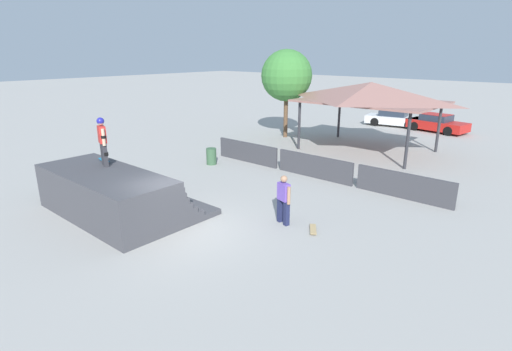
# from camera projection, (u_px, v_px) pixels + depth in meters

# --- Properties ---
(ground_plane) EXTENTS (160.00, 160.00, 0.00)m
(ground_plane) POSITION_uv_depth(u_px,v_px,m) (183.00, 230.00, 13.15)
(ground_plane) COLOR #A3A09B
(quarter_pipe_ramp) EXTENTS (5.80, 3.95, 1.63)m
(quarter_pipe_ramp) POSITION_uv_depth(u_px,v_px,m) (114.00, 195.00, 14.26)
(quarter_pipe_ramp) COLOR #424247
(quarter_pipe_ramp) RESTS_ON ground
(skater_on_deck) EXTENTS (0.76, 0.41, 1.77)m
(skater_on_deck) POSITION_uv_depth(u_px,v_px,m) (102.00, 138.00, 14.37)
(skater_on_deck) COLOR #2D2D33
(skater_on_deck) RESTS_ON quarter_pipe_ramp
(skateboard_on_deck) EXTENTS (0.84, 0.37, 0.09)m
(skateboard_on_deck) POSITION_uv_depth(u_px,v_px,m) (104.00, 160.00, 15.14)
(skateboard_on_deck) COLOR blue
(skateboard_on_deck) RESTS_ON quarter_pipe_ramp
(bystander_walking) EXTENTS (0.69, 0.35, 1.72)m
(bystander_walking) POSITION_uv_depth(u_px,v_px,m) (284.00, 197.00, 13.40)
(bystander_walking) COLOR #1E2347
(bystander_walking) RESTS_ON ground
(skateboard_on_ground) EXTENTS (0.64, 0.79, 0.09)m
(skateboard_on_ground) POSITION_uv_depth(u_px,v_px,m) (313.00, 230.00, 13.06)
(skateboard_on_ground) COLOR green
(skateboard_on_ground) RESTS_ON ground
(barrier_fence) EXTENTS (12.36, 0.12, 1.05)m
(barrier_fence) POSITION_uv_depth(u_px,v_px,m) (314.00, 167.00, 18.50)
(barrier_fence) COLOR #3D3D42
(barrier_fence) RESTS_ON ground
(pavilion_shelter) EXTENTS (7.64, 5.51, 3.98)m
(pavilion_shelter) POSITION_uv_depth(u_px,v_px,m) (371.00, 92.00, 22.73)
(pavilion_shelter) COLOR #2D2D33
(pavilion_shelter) RESTS_ON ground
(tree_beside_pavilion) EXTENTS (3.36, 3.36, 5.80)m
(tree_beside_pavilion) POSITION_uv_depth(u_px,v_px,m) (287.00, 76.00, 26.28)
(tree_beside_pavilion) COLOR brown
(tree_beside_pavilion) RESTS_ON ground
(trash_bin) EXTENTS (0.52, 0.52, 0.85)m
(trash_bin) POSITION_uv_depth(u_px,v_px,m) (211.00, 156.00, 20.71)
(trash_bin) COLOR #385B3D
(trash_bin) RESTS_ON ground
(parked_car_white) EXTENTS (4.44, 2.23, 1.27)m
(parked_car_white) POSITION_uv_depth(u_px,v_px,m) (394.00, 118.00, 31.31)
(parked_car_white) COLOR silver
(parked_car_white) RESTS_ON ground
(parked_car_red) EXTENTS (4.39, 2.45, 1.27)m
(parked_car_red) POSITION_uv_depth(u_px,v_px,m) (437.00, 123.00, 29.15)
(parked_car_red) COLOR red
(parked_car_red) RESTS_ON ground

